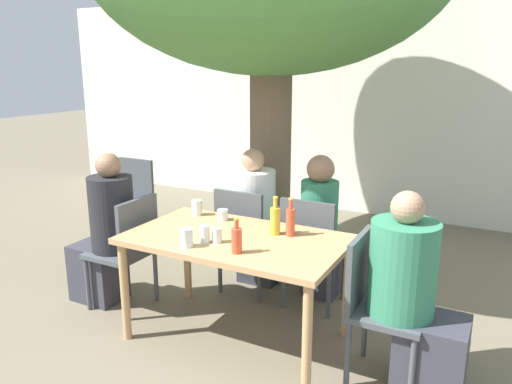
% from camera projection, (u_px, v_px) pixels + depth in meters
% --- Properties ---
extents(ground_plane, '(30.00, 30.00, 0.00)m').
position_uv_depth(ground_plane, '(237.00, 337.00, 3.63)').
color(ground_plane, '#706651').
extents(cafe_building_wall, '(10.00, 0.08, 2.80)m').
position_uv_depth(cafe_building_wall, '(375.00, 107.00, 6.30)').
color(cafe_building_wall, white).
rests_on(cafe_building_wall, ground_plane).
extents(dining_table_front, '(1.51, 0.88, 0.77)m').
position_uv_depth(dining_table_front, '(236.00, 248.00, 3.46)').
color(dining_table_front, tan).
rests_on(dining_table_front, ground_plane).
extents(patio_chair_0, '(0.44, 0.44, 0.93)m').
position_uv_depth(patio_chair_0, '(128.00, 246.00, 3.94)').
color(patio_chair_0, '#474C51').
rests_on(patio_chair_0, ground_plane).
extents(patio_chair_1, '(0.44, 0.44, 0.93)m').
position_uv_depth(patio_chair_1, '(376.00, 299.00, 3.05)').
color(patio_chair_1, '#474C51').
rests_on(patio_chair_1, ground_plane).
extents(patio_chair_2, '(0.44, 0.44, 0.93)m').
position_uv_depth(patio_chair_2, '(245.00, 234.00, 4.21)').
color(patio_chair_2, '#474C51').
rests_on(patio_chair_2, ground_plane).
extents(patio_chair_3, '(0.44, 0.44, 0.93)m').
position_uv_depth(patio_chair_3, '(312.00, 246.00, 3.93)').
color(patio_chair_3, '#474C51').
rests_on(patio_chair_3, ground_plane).
extents(patio_chair_4, '(0.44, 0.44, 0.93)m').
position_uv_depth(patio_chair_4, '(131.00, 196.00, 5.40)').
color(patio_chair_4, '#474C51').
rests_on(patio_chair_4, ground_plane).
extents(person_seated_0, '(0.57, 0.35, 1.26)m').
position_uv_depth(person_seated_0, '(106.00, 237.00, 4.03)').
color(person_seated_0, '#383842').
rests_on(person_seated_0, ground_plane).
extents(person_seated_1, '(0.60, 0.40, 1.23)m').
position_uv_depth(person_seated_1, '(415.00, 302.00, 2.94)').
color(person_seated_1, '#383842').
rests_on(person_seated_1, ground_plane).
extents(person_seated_2, '(0.38, 0.59, 1.24)m').
position_uv_depth(person_seated_2, '(258.00, 223.00, 4.40)').
color(person_seated_2, '#383842').
rests_on(person_seated_2, ground_plane).
extents(person_seated_3, '(0.30, 0.55, 1.24)m').
position_uv_depth(person_seated_3, '(322.00, 235.00, 4.13)').
color(person_seated_3, '#383842').
rests_on(person_seated_3, ground_plane).
extents(soda_bottle_0, '(0.07, 0.07, 0.23)m').
position_uv_depth(soda_bottle_0, '(237.00, 240.00, 3.12)').
color(soda_bottle_0, '#DB4C2D').
rests_on(soda_bottle_0, dining_table_front).
extents(soda_bottle_1, '(0.06, 0.06, 0.27)m').
position_uv_depth(soda_bottle_1, '(290.00, 221.00, 3.43)').
color(soda_bottle_1, '#DB4C2D').
rests_on(soda_bottle_1, dining_table_front).
extents(oil_cruet_2, '(0.07, 0.07, 0.27)m').
position_uv_depth(oil_cruet_2, '(275.00, 220.00, 3.46)').
color(oil_cruet_2, gold).
rests_on(oil_cruet_2, dining_table_front).
extents(drinking_glass_0, '(0.08, 0.08, 0.12)m').
position_uv_depth(drinking_glass_0, '(197.00, 208.00, 3.91)').
color(drinking_glass_0, silver).
rests_on(drinking_glass_0, dining_table_front).
extents(drinking_glass_1, '(0.08, 0.08, 0.12)m').
position_uv_depth(drinking_glass_1, '(187.00, 238.00, 3.23)').
color(drinking_glass_1, silver).
rests_on(drinking_glass_1, dining_table_front).
extents(drinking_glass_2, '(0.08, 0.08, 0.08)m').
position_uv_depth(drinking_glass_2, '(223.00, 215.00, 3.79)').
color(drinking_glass_2, silver).
rests_on(drinking_glass_2, dining_table_front).
extents(drinking_glass_3, '(0.07, 0.07, 0.12)m').
position_uv_depth(drinking_glass_3, '(205.00, 234.00, 3.31)').
color(drinking_glass_3, white).
rests_on(drinking_glass_3, dining_table_front).
extents(drinking_glass_4, '(0.07, 0.07, 0.10)m').
position_uv_depth(drinking_glass_4, '(217.00, 235.00, 3.31)').
color(drinking_glass_4, silver).
rests_on(drinking_glass_4, dining_table_front).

